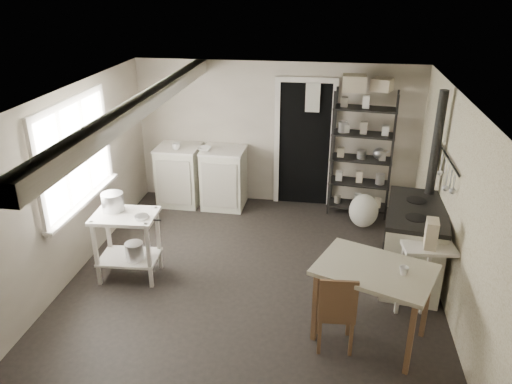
# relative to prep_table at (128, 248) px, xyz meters

# --- Properties ---
(floor) EXTENTS (5.00, 5.00, 0.00)m
(floor) POSITION_rel_prep_table_xyz_m (1.54, 0.06, -0.40)
(floor) COLOR black
(floor) RESTS_ON ground
(ceiling) EXTENTS (5.00, 5.00, 0.00)m
(ceiling) POSITION_rel_prep_table_xyz_m (1.54, 0.06, 1.90)
(ceiling) COLOR silver
(ceiling) RESTS_ON wall_back
(wall_back) EXTENTS (4.50, 0.02, 2.30)m
(wall_back) POSITION_rel_prep_table_xyz_m (1.54, 2.56, 0.75)
(wall_back) COLOR #BDB2A1
(wall_back) RESTS_ON ground
(wall_front) EXTENTS (4.50, 0.02, 2.30)m
(wall_front) POSITION_rel_prep_table_xyz_m (1.54, -2.44, 0.75)
(wall_front) COLOR #BDB2A1
(wall_front) RESTS_ON ground
(wall_left) EXTENTS (0.02, 5.00, 2.30)m
(wall_left) POSITION_rel_prep_table_xyz_m (-0.71, 0.06, 0.75)
(wall_left) COLOR #BDB2A1
(wall_left) RESTS_ON ground
(wall_right) EXTENTS (0.02, 5.00, 2.30)m
(wall_right) POSITION_rel_prep_table_xyz_m (3.79, 0.06, 0.75)
(wall_right) COLOR #BDB2A1
(wall_right) RESTS_ON ground
(window) EXTENTS (0.12, 1.76, 1.28)m
(window) POSITION_rel_prep_table_xyz_m (-0.68, 0.26, 1.10)
(window) COLOR silver
(window) RESTS_ON wall_left
(doorway) EXTENTS (0.96, 0.10, 2.08)m
(doorway) POSITION_rel_prep_table_xyz_m (1.99, 2.53, 0.60)
(doorway) COLOR silver
(doorway) RESTS_ON ground
(ceiling_beam) EXTENTS (0.18, 5.00, 0.18)m
(ceiling_beam) POSITION_rel_prep_table_xyz_m (0.34, 0.06, 1.80)
(ceiling_beam) COLOR silver
(ceiling_beam) RESTS_ON ceiling
(wallpaper_panel) EXTENTS (0.01, 5.00, 2.30)m
(wallpaper_panel) POSITION_rel_prep_table_xyz_m (3.78, 0.06, 0.75)
(wallpaper_panel) COLOR beige
(wallpaper_panel) RESTS_ON wall_right
(utensil_rail) EXTENTS (0.06, 1.20, 0.44)m
(utensil_rail) POSITION_rel_prep_table_xyz_m (3.73, 0.66, 1.15)
(utensil_rail) COLOR #B9B9BB
(utensil_rail) RESTS_ON wall_right
(prep_table) EXTENTS (0.79, 0.59, 0.86)m
(prep_table) POSITION_rel_prep_table_xyz_m (0.00, 0.00, 0.00)
(prep_table) COLOR silver
(prep_table) RESTS_ON ground
(stockpot) EXTENTS (0.29, 0.29, 0.29)m
(stockpot) POSITION_rel_prep_table_xyz_m (-0.18, 0.10, 0.54)
(stockpot) COLOR #B9B9BB
(stockpot) RESTS_ON prep_table
(saucepan) EXTENTS (0.22, 0.22, 0.09)m
(saucepan) POSITION_rel_prep_table_xyz_m (0.24, -0.06, 0.45)
(saucepan) COLOR #B9B9BB
(saucepan) RESTS_ON prep_table
(bucket) EXTENTS (0.27, 0.27, 0.24)m
(bucket) POSITION_rel_prep_table_xyz_m (0.10, -0.05, -0.02)
(bucket) COLOR #B9B9BB
(bucket) RESTS_ON prep_table
(base_cabinets) EXTENTS (1.49, 0.66, 0.97)m
(base_cabinets) POSITION_rel_prep_table_xyz_m (0.36, 2.24, 0.06)
(base_cabinets) COLOR beige
(base_cabinets) RESTS_ON ground
(mixing_bowl) EXTENTS (0.30, 0.30, 0.07)m
(mixing_bowl) POSITION_rel_prep_table_xyz_m (0.46, 2.14, 0.55)
(mixing_bowl) COLOR white
(mixing_bowl) RESTS_ON base_cabinets
(counter_cup) EXTENTS (0.15, 0.15, 0.10)m
(counter_cup) POSITION_rel_prep_table_xyz_m (0.01, 2.11, 0.57)
(counter_cup) COLOR white
(counter_cup) RESTS_ON base_cabinets
(shelf_rack) EXTENTS (0.96, 0.46, 1.96)m
(shelf_rack) POSITION_rel_prep_table_xyz_m (2.88, 2.29, 0.55)
(shelf_rack) COLOR black
(shelf_rack) RESTS_ON ground
(shelf_jar) EXTENTS (0.11, 0.11, 0.19)m
(shelf_jar) POSITION_rel_prep_table_xyz_m (2.62, 2.31, 0.97)
(shelf_jar) COLOR white
(shelf_jar) RESTS_ON shelf_rack
(storage_box_a) EXTENTS (0.33, 0.29, 0.23)m
(storage_box_a) POSITION_rel_prep_table_xyz_m (2.68, 2.23, 1.61)
(storage_box_a) COLOR beige
(storage_box_a) RESTS_ON shelf_rack
(storage_box_b) EXTENTS (0.35, 0.34, 0.18)m
(storage_box_b) POSITION_rel_prep_table_xyz_m (3.08, 2.31, 1.59)
(storage_box_b) COLOR beige
(storage_box_b) RESTS_ON shelf_rack
(stove) EXTENTS (0.85, 1.32, 0.97)m
(stove) POSITION_rel_prep_table_xyz_m (3.46, 0.47, 0.04)
(stove) COLOR beige
(stove) RESTS_ON ground
(stovepipe) EXTENTS (0.12, 0.12, 1.41)m
(stovepipe) POSITION_rel_prep_table_xyz_m (3.66, 0.94, 1.19)
(stovepipe) COLOR black
(stovepipe) RESTS_ON stove
(side_ledge) EXTENTS (0.59, 0.36, 0.86)m
(side_ledge) POSITION_rel_prep_table_xyz_m (3.49, -0.25, 0.03)
(side_ledge) COLOR silver
(side_ledge) RESTS_ON ground
(oats_box) EXTENTS (0.15, 0.22, 0.31)m
(oats_box) POSITION_rel_prep_table_xyz_m (3.49, -0.24, 0.61)
(oats_box) COLOR beige
(oats_box) RESTS_ON side_ledge
(work_table) EXTENTS (1.33, 1.14, 0.85)m
(work_table) POSITION_rel_prep_table_xyz_m (2.89, -0.74, -0.02)
(work_table) COLOR beige
(work_table) RESTS_ON ground
(table_cup) EXTENTS (0.11, 0.11, 0.08)m
(table_cup) POSITION_rel_prep_table_xyz_m (3.15, -0.82, 0.40)
(table_cup) COLOR white
(table_cup) RESTS_ON work_table
(chair) EXTENTS (0.39, 0.40, 0.88)m
(chair) POSITION_rel_prep_table_xyz_m (2.54, -0.90, 0.08)
(chair) COLOR brown
(chair) RESTS_ON ground
(flour_sack) EXTENTS (0.51, 0.46, 0.52)m
(flour_sack) POSITION_rel_prep_table_xyz_m (2.95, 1.81, -0.16)
(flour_sack) COLOR silver
(flour_sack) RESTS_ON ground
(floor_crock) EXTENTS (0.17, 0.17, 0.17)m
(floor_crock) POSITION_rel_prep_table_xyz_m (3.21, 0.02, -0.33)
(floor_crock) COLOR white
(floor_crock) RESTS_ON ground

